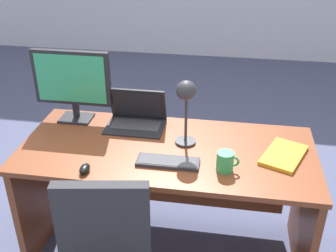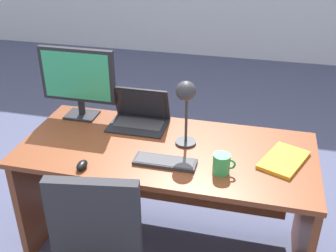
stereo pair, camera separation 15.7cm
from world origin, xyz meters
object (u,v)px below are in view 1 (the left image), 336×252
monitor (72,81)px  coffee_mug (225,161)px  desk (168,176)px  desk_lamp (186,99)px  book (284,155)px  mouse (85,169)px  laptop (137,114)px  keyboard (168,162)px

monitor → coffee_mug: (0.97, -0.43, -0.21)m
desk → coffee_mug: size_ratio=14.16×
desk_lamp → book: (0.55, -0.04, -0.28)m
monitor → book: bearing=-10.8°
desk_lamp → book: 0.62m
monitor → mouse: 0.66m
desk_lamp → desk: bearing=176.2°
laptop → coffee_mug: size_ratio=3.01×
laptop → keyboard: 0.50m
mouse → desk_lamp: bearing=36.6°
book → coffee_mug: (-0.31, -0.18, 0.04)m
monitor → mouse: (0.25, -0.56, -0.25)m
keyboard → coffee_mug: size_ratio=2.84×
monitor → keyboard: monitor is taller
laptop → mouse: laptop is taller
mouse → keyboard: bearing=19.5°
mouse → laptop: bearing=75.4°
monitor → laptop: monitor is taller
keyboard → desk: bearing=98.5°
keyboard → desk_lamp: bearing=72.6°
keyboard → desk_lamp: 0.35m
coffee_mug → desk_lamp: bearing=137.1°
desk → keyboard: bearing=-81.5°
laptop → coffee_mug: (0.57, -0.43, -0.02)m
desk → desk_lamp: size_ratio=4.21×
desk_lamp → coffee_mug: bearing=-42.9°
desk_lamp → coffee_mug: size_ratio=3.36×
desk → desk_lamp: bearing=-3.8°
laptop → keyboard: bearing=-57.3°
laptop → desk_lamp: size_ratio=0.89×
book → desk: bearing=176.2°
book → coffee_mug: coffee_mug is taller
keyboard → mouse: (-0.41, -0.15, 0.01)m
desk_lamp → laptop: bearing=148.1°
book → monitor: bearing=169.2°
coffee_mug → keyboard: bearing=177.7°
monitor → coffee_mug: size_ratio=4.11×
desk → book: bearing=-3.8°
keyboard → coffee_mug: 0.30m
monitor → coffee_mug: 1.08m
book → keyboard: bearing=-164.5°
monitor → desk_lamp: size_ratio=1.22×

